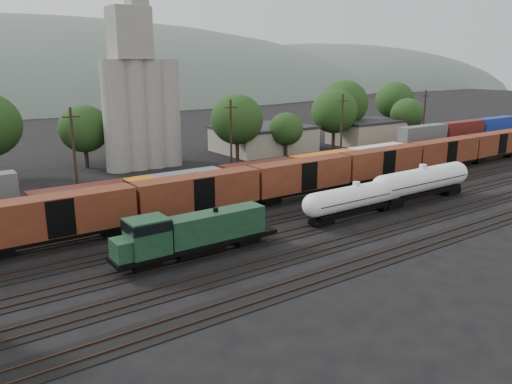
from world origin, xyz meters
TOP-DOWN VIEW (x-y plane):
  - ground at (0.00, 0.00)m, footprint 600.00×600.00m
  - tracks at (0.00, 0.00)m, footprint 180.00×33.20m
  - green_locomotive at (-9.83, -5.00)m, footprint 16.26×2.87m
  - tank_car_a at (11.61, -5.00)m, footprint 15.37×2.75m
  - tank_car_b at (23.62, -5.00)m, footprint 17.65×3.16m
  - orange_locomotive at (-3.74, 10.00)m, footprint 16.85×2.81m
  - boxcar_string at (4.38, 5.00)m, footprint 153.60×2.90m
  - container_wall at (9.73, 15.00)m, footprint 174.91×2.60m
  - grain_silo at (3.28, 36.00)m, footprint 13.40×5.00m
  - industrial_sheds at (6.63, 35.25)m, footprint 119.38×17.26m
  - tree_band at (4.47, 39.40)m, footprint 166.58×22.22m
  - utility_poles at (0.00, 22.00)m, footprint 122.20×0.36m
  - distant_hills at (23.92, 260.00)m, footprint 860.00×286.00m

SIDE VIEW (x-z plane):
  - distant_hills at x=23.92m, z-range -85.56..44.44m
  - ground at x=0.00m, z-range 0.00..0.00m
  - tracks at x=0.00m, z-range -0.05..0.15m
  - orange_locomotive at x=-3.74m, z-range 0.31..4.52m
  - tank_car_a at x=11.61m, z-range 0.40..4.43m
  - green_locomotive at x=-9.83m, z-range 0.31..4.62m
  - industrial_sheds at x=6.63m, z-range 0.01..5.11m
  - container_wall at x=9.73m, z-range -0.34..5.46m
  - tank_car_b at x=23.62m, z-range 0.43..5.06m
  - boxcar_string at x=4.38m, z-range 1.02..5.22m
  - utility_poles at x=0.00m, z-range 0.21..12.21m
  - tree_band at x=4.47m, z-range 0.64..14.41m
  - grain_silo at x=3.28m, z-range -3.24..25.76m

